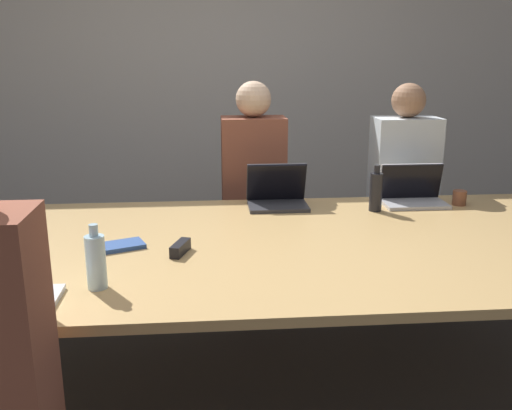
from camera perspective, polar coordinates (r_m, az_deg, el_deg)
ground_plane at (r=2.95m, az=-0.81°, el=-17.59°), size 24.00×24.00×0.00m
curtain_wall at (r=4.80m, az=-2.96°, el=12.90°), size 12.00×0.06×2.80m
conference_table at (r=2.63m, az=-0.87°, el=-4.73°), size 3.82×1.54×0.75m
laptop_far_center at (r=3.21m, az=2.13°, el=1.11°), size 0.34×0.24×0.24m
person_far_center at (r=3.66m, az=-0.25°, el=0.89°), size 0.40×0.24×1.42m
bottle_near_left at (r=2.18m, az=-15.72°, el=-5.41°), size 0.07×0.07×0.25m
laptop_far_right at (r=3.37m, az=15.38°, el=1.23°), size 0.36×0.22×0.23m
person_far_right at (r=3.76m, az=14.38°, el=0.67°), size 0.40×0.24×1.40m
cup_far_right at (r=3.43m, az=19.68°, el=0.69°), size 0.08×0.08×0.08m
bottle_far_right at (r=3.17m, az=11.91°, el=1.36°), size 0.07×0.07×0.26m
stapler at (r=2.49m, az=-7.58°, el=-4.29°), size 0.09×0.16×0.05m
notebook at (r=2.62m, az=-13.28°, el=-3.97°), size 0.22×0.19×0.02m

